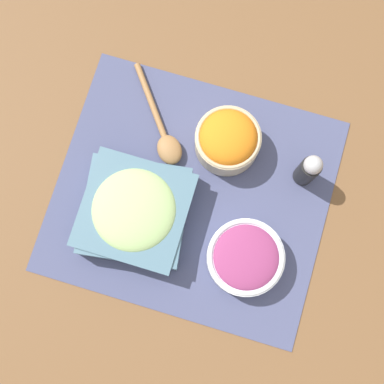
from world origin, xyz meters
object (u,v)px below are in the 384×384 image
(wooden_spoon, at_px, (165,137))
(pepper_shaker, at_px, (309,170))
(cucumber_bowl, at_px, (135,211))
(carrot_bowl, at_px, (228,140))
(onion_bowl, at_px, (245,258))

(wooden_spoon, relative_size, pepper_shaker, 1.76)
(cucumber_bowl, bearing_deg, carrot_bowl, -125.31)
(carrot_bowl, xyz_separation_m, cucumber_bowl, (0.13, 0.18, -0.01))
(cucumber_bowl, distance_m, wooden_spoon, 0.16)
(carrot_bowl, xyz_separation_m, onion_bowl, (-0.09, 0.20, -0.01))
(cucumber_bowl, xyz_separation_m, pepper_shaker, (-0.28, -0.16, 0.02))
(onion_bowl, bearing_deg, pepper_shaker, -109.57)
(cucumber_bowl, bearing_deg, wooden_spoon, -92.79)
(carrot_bowl, relative_size, wooden_spoon, 0.64)
(wooden_spoon, bearing_deg, pepper_shaker, -178.93)
(cucumber_bowl, distance_m, pepper_shaker, 0.32)
(carrot_bowl, height_order, pepper_shaker, pepper_shaker)
(carrot_bowl, bearing_deg, wooden_spoon, 10.25)
(carrot_bowl, relative_size, onion_bowl, 0.88)
(carrot_bowl, distance_m, wooden_spoon, 0.12)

